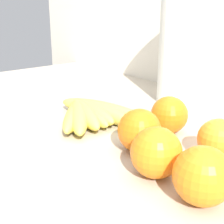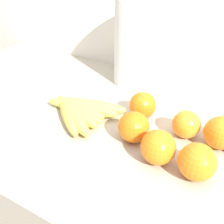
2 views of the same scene
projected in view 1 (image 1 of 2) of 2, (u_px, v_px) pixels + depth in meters
banana_bunch at (88, 112)px, 0.68m from camera, size 0.22×0.18×0.04m
orange_far_right at (139, 131)px, 0.53m from camera, size 0.07×0.07×0.07m
orange_center at (156, 152)px, 0.45m from camera, size 0.07×0.07×0.07m
orange_right at (218, 139)px, 0.51m from camera, size 0.07×0.07×0.07m
orange_back_right at (169, 115)px, 0.61m from camera, size 0.07×0.07×0.07m
orange_front at (203, 176)px, 0.39m from camera, size 0.07×0.07×0.07m
paper_towel_roll at (185, 49)px, 0.77m from camera, size 0.12×0.12×0.29m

